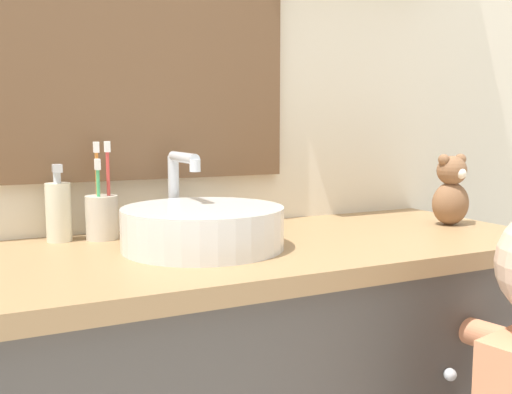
# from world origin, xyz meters

# --- Properties ---
(wall_back) EXTENTS (3.20, 0.18, 2.50)m
(wall_back) POSITION_xyz_m (0.01, 0.62, 1.28)
(wall_back) COLOR beige
(wall_back) RESTS_ON ground_plane
(sink_basin) EXTENTS (0.31, 0.36, 0.18)m
(sink_basin) POSITION_xyz_m (-0.13, 0.36, 0.87)
(sink_basin) COLOR silver
(sink_basin) RESTS_ON vanity_counter
(toothbrush_holder) EXTENTS (0.07, 0.07, 0.20)m
(toothbrush_holder) POSITION_xyz_m (-0.29, 0.53, 0.87)
(toothbrush_holder) COLOR beige
(toothbrush_holder) RESTS_ON vanity_counter
(soap_dispenser) EXTENTS (0.05, 0.05, 0.16)m
(soap_dispenser) POSITION_xyz_m (-0.37, 0.54, 0.89)
(soap_dispenser) COLOR beige
(soap_dispenser) RESTS_ON vanity_counter
(teddy_bear) EXTENTS (0.09, 0.08, 0.17)m
(teddy_bear) POSITION_xyz_m (0.48, 0.35, 0.90)
(teddy_bear) COLOR brown
(teddy_bear) RESTS_ON vanity_counter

